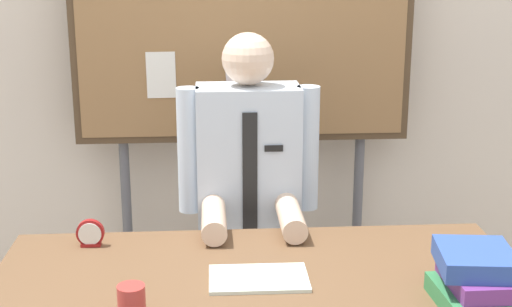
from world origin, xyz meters
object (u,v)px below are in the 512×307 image
person (249,225)px  bulletin_board (243,27)px  desk_clock (90,234)px  book_stack (477,278)px  coffee_mug (132,302)px  open_notebook (259,278)px  desk (260,302)px

person → bulletin_board: 0.84m
desk_clock → book_stack: bearing=-23.4°
desk_clock → coffee_mug: same height
coffee_mug → bulletin_board: bearing=73.4°
desk_clock → coffee_mug: 0.56m
bulletin_board → desk_clock: (-0.57, -0.74, -0.63)m
bulletin_board → open_notebook: bulletin_board is taller
book_stack → open_notebook: book_stack is taller
book_stack → coffee_mug: bearing=-179.1°
coffee_mug → open_notebook: bearing=30.0°
desk_clock → bulletin_board: bearing=52.3°
bulletin_board → desk_clock: bearing=-127.7°
book_stack → open_notebook: size_ratio=0.89×
open_notebook → book_stack: bearing=-17.8°
bulletin_board → book_stack: bulletin_board is taller
desk → desk_clock: bearing=152.8°
person → open_notebook: (-0.01, -0.66, 0.08)m
book_stack → open_notebook: (-0.62, 0.20, -0.07)m
open_notebook → coffee_mug: (-0.37, -0.21, 0.04)m
book_stack → coffee_mug: book_stack is taller
person → book_stack: (0.61, -0.86, 0.15)m
book_stack → desk: bearing=160.3°
person → bulletin_board: size_ratio=0.73×
person → desk_clock: size_ratio=14.91×
person → book_stack: 1.06m
bulletin_board → book_stack: bearing=-63.9°
open_notebook → coffee_mug: 0.43m
desk_clock → desk: bearing=-27.2°
desk → book_stack: book_stack is taller
person → desk: bearing=-90.0°
book_stack → desk_clock: bearing=156.6°
desk → person: person is taller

